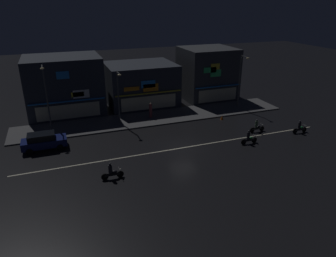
{
  "coord_description": "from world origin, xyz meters",
  "views": [
    {
      "loc": [
        -11.36,
        -26.3,
        13.9
      ],
      "look_at": [
        -1.16,
        1.33,
        1.77
      ],
      "focal_mm": 33.43,
      "sensor_mm": 36.0,
      "label": 1
    }
  ],
  "objects_px": {
    "streetlamp_mid": "(119,93)",
    "parked_car_near_kerb": "(44,141)",
    "pedestrian_on_sidewalk": "(151,111)",
    "motorcycle_trailing_far": "(249,138)",
    "traffic_cone": "(222,117)",
    "motorcycle_opposite_lane": "(300,128)",
    "motorcycle_following": "(112,172)",
    "motorcycle_lead": "(257,127)",
    "streetlamp_west": "(46,94)",
    "streetlamp_east": "(241,78)"
  },
  "relations": [
    {
      "from": "motorcycle_lead",
      "to": "traffic_cone",
      "type": "distance_m",
      "value": 5.18
    },
    {
      "from": "streetlamp_west",
      "to": "motorcycle_lead",
      "type": "xyz_separation_m",
      "value": [
        21.85,
        -7.84,
        -3.93
      ]
    },
    {
      "from": "streetlamp_west",
      "to": "streetlamp_mid",
      "type": "bearing_deg",
      "value": -2.88
    },
    {
      "from": "pedestrian_on_sidewalk",
      "to": "motorcycle_following",
      "type": "height_order",
      "value": "pedestrian_on_sidewalk"
    },
    {
      "from": "traffic_cone",
      "to": "pedestrian_on_sidewalk",
      "type": "bearing_deg",
      "value": 156.98
    },
    {
      "from": "motorcycle_lead",
      "to": "motorcycle_following",
      "type": "bearing_deg",
      "value": -166.63
    },
    {
      "from": "traffic_cone",
      "to": "motorcycle_following",
      "type": "bearing_deg",
      "value": -149.45
    },
    {
      "from": "motorcycle_opposite_lane",
      "to": "parked_car_near_kerb",
      "type": "bearing_deg",
      "value": -20.13
    },
    {
      "from": "motorcycle_following",
      "to": "motorcycle_trailing_far",
      "type": "xyz_separation_m",
      "value": [
        14.69,
        1.97,
        0.0
      ]
    },
    {
      "from": "parked_car_near_kerb",
      "to": "motorcycle_trailing_far",
      "type": "relative_size",
      "value": 2.26
    },
    {
      "from": "streetlamp_mid",
      "to": "parked_car_near_kerb",
      "type": "bearing_deg",
      "value": -156.31
    },
    {
      "from": "streetlamp_west",
      "to": "traffic_cone",
      "type": "relative_size",
      "value": 13.71
    },
    {
      "from": "pedestrian_on_sidewalk",
      "to": "motorcycle_opposite_lane",
      "type": "bearing_deg",
      "value": 137.92
    },
    {
      "from": "pedestrian_on_sidewalk",
      "to": "motorcycle_trailing_far",
      "type": "distance_m",
      "value": 13.03
    },
    {
      "from": "motorcycle_trailing_far",
      "to": "motorcycle_following",
      "type": "bearing_deg",
      "value": 5.71
    },
    {
      "from": "motorcycle_following",
      "to": "streetlamp_mid",
      "type": "bearing_deg",
      "value": -109.77
    },
    {
      "from": "pedestrian_on_sidewalk",
      "to": "motorcycle_following",
      "type": "distance_m",
      "value": 14.73
    },
    {
      "from": "motorcycle_following",
      "to": "motorcycle_trailing_far",
      "type": "height_order",
      "value": "same"
    },
    {
      "from": "pedestrian_on_sidewalk",
      "to": "motorcycle_lead",
      "type": "bearing_deg",
      "value": 133.56
    },
    {
      "from": "motorcycle_trailing_far",
      "to": "traffic_cone",
      "type": "height_order",
      "value": "motorcycle_trailing_far"
    },
    {
      "from": "motorcycle_lead",
      "to": "motorcycle_following",
      "type": "distance_m",
      "value": 17.89
    },
    {
      "from": "motorcycle_opposite_lane",
      "to": "traffic_cone",
      "type": "relative_size",
      "value": 3.45
    },
    {
      "from": "streetlamp_west",
      "to": "motorcycle_following",
      "type": "relative_size",
      "value": 3.97
    },
    {
      "from": "motorcycle_lead",
      "to": "motorcycle_trailing_far",
      "type": "bearing_deg",
      "value": -138.85
    },
    {
      "from": "motorcycle_following",
      "to": "streetlamp_west",
      "type": "bearing_deg",
      "value": -74.04
    },
    {
      "from": "streetlamp_mid",
      "to": "parked_car_near_kerb",
      "type": "xyz_separation_m",
      "value": [
        -8.56,
        -3.76,
        -3.07
      ]
    },
    {
      "from": "pedestrian_on_sidewalk",
      "to": "motorcycle_lead",
      "type": "height_order",
      "value": "pedestrian_on_sidewalk"
    },
    {
      "from": "motorcycle_opposite_lane",
      "to": "streetlamp_mid",
      "type": "bearing_deg",
      "value": -35.32
    },
    {
      "from": "streetlamp_mid",
      "to": "parked_car_near_kerb",
      "type": "height_order",
      "value": "streetlamp_mid"
    },
    {
      "from": "motorcycle_trailing_far",
      "to": "motorcycle_lead",
      "type": "bearing_deg",
      "value": -140.06
    },
    {
      "from": "pedestrian_on_sidewalk",
      "to": "streetlamp_mid",
      "type": "bearing_deg",
      "value": 6.54
    },
    {
      "from": "pedestrian_on_sidewalk",
      "to": "motorcycle_opposite_lane",
      "type": "height_order",
      "value": "pedestrian_on_sidewalk"
    },
    {
      "from": "motorcycle_opposite_lane",
      "to": "motorcycle_lead",
      "type": "bearing_deg",
      "value": -32.07
    },
    {
      "from": "streetlamp_mid",
      "to": "motorcycle_trailing_far",
      "type": "xyz_separation_m",
      "value": [
        11.42,
        -9.83,
        -3.31
      ]
    },
    {
      "from": "streetlamp_east",
      "to": "motorcycle_lead",
      "type": "height_order",
      "value": "streetlamp_east"
    },
    {
      "from": "parked_car_near_kerb",
      "to": "motorcycle_opposite_lane",
      "type": "height_order",
      "value": "parked_car_near_kerb"
    },
    {
      "from": "pedestrian_on_sidewalk",
      "to": "motorcycle_trailing_far",
      "type": "relative_size",
      "value": 1.01
    },
    {
      "from": "streetlamp_west",
      "to": "streetlamp_east",
      "type": "xyz_separation_m",
      "value": [
        24.23,
        -0.13,
        -0.2
      ]
    },
    {
      "from": "parked_car_near_kerb",
      "to": "motorcycle_opposite_lane",
      "type": "relative_size",
      "value": 2.26
    },
    {
      "from": "streetlamp_east",
      "to": "motorcycle_trailing_far",
      "type": "relative_size",
      "value": 3.76
    },
    {
      "from": "streetlamp_mid",
      "to": "traffic_cone",
      "type": "height_order",
      "value": "streetlamp_mid"
    },
    {
      "from": "streetlamp_mid",
      "to": "motorcycle_trailing_far",
      "type": "distance_m",
      "value": 15.43
    },
    {
      "from": "streetlamp_east",
      "to": "motorcycle_following",
      "type": "relative_size",
      "value": 3.76
    },
    {
      "from": "streetlamp_west",
      "to": "streetlamp_mid",
      "type": "height_order",
      "value": "streetlamp_west"
    },
    {
      "from": "streetlamp_mid",
      "to": "motorcycle_trailing_far",
      "type": "height_order",
      "value": "streetlamp_mid"
    },
    {
      "from": "parked_car_near_kerb",
      "to": "pedestrian_on_sidewalk",
      "type": "bearing_deg",
      "value": -159.65
    },
    {
      "from": "parked_car_near_kerb",
      "to": "traffic_cone",
      "type": "relative_size",
      "value": 7.82
    },
    {
      "from": "streetlamp_mid",
      "to": "motorcycle_opposite_lane",
      "type": "bearing_deg",
      "value": -26.89
    },
    {
      "from": "streetlamp_mid",
      "to": "streetlamp_west",
      "type": "bearing_deg",
      "value": 177.12
    },
    {
      "from": "streetlamp_west",
      "to": "motorcycle_opposite_lane",
      "type": "relative_size",
      "value": 3.97
    }
  ]
}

